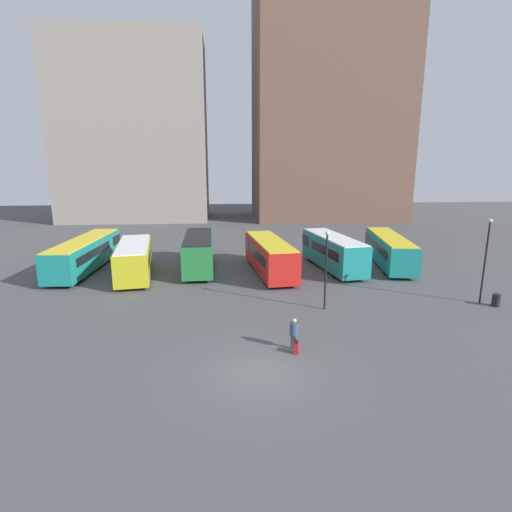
% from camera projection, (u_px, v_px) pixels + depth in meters
% --- Properties ---
extents(ground_plane, '(160.00, 160.00, 0.00)m').
position_uv_depth(ground_plane, '(259.00, 373.00, 18.38)').
color(ground_plane, '#4C4C4F').
extents(building_block_left, '(23.90, 14.01, 29.47)m').
position_uv_depth(building_block_left, '(134.00, 131.00, 67.02)').
color(building_block_left, gray).
rests_on(building_block_left, ground_plane).
extents(building_block_right, '(25.10, 17.12, 42.68)m').
position_uv_depth(building_block_right, '(328.00, 92.00, 68.18)').
color(building_block_right, brown).
rests_on(building_block_right, ground_plane).
extents(bus_0, '(3.20, 12.42, 2.80)m').
position_uv_depth(bus_0, '(86.00, 253.00, 36.12)').
color(bus_0, '#19847F').
rests_on(bus_0, ground_plane).
extents(bus_1, '(3.91, 9.34, 2.86)m').
position_uv_depth(bus_1, '(134.00, 258.00, 33.92)').
color(bus_1, gold).
rests_on(bus_1, ground_plane).
extents(bus_2, '(2.80, 9.77, 3.09)m').
position_uv_depth(bus_2, '(199.00, 251.00, 36.21)').
color(bus_2, '#237A38').
rests_on(bus_2, ground_plane).
extents(bus_3, '(3.72, 10.53, 2.93)m').
position_uv_depth(bus_3, '(269.00, 255.00, 35.00)').
color(bus_3, red).
rests_on(bus_3, ground_plane).
extents(bus_4, '(3.82, 9.91, 3.04)m').
position_uv_depth(bus_4, '(333.00, 251.00, 36.32)').
color(bus_4, '#19847F').
rests_on(bus_4, ground_plane).
extents(bus_5, '(4.22, 11.31, 2.79)m').
position_uv_depth(bus_5, '(389.00, 249.00, 37.75)').
color(bus_5, '#19847F').
rests_on(bus_5, ground_plane).
extents(traveler, '(0.56, 0.56, 1.68)m').
position_uv_depth(traveler, '(294.00, 331.00, 20.55)').
color(traveler, '#4C3828').
rests_on(traveler, ground_plane).
extents(suitcase, '(0.37, 0.48, 0.78)m').
position_uv_depth(suitcase, '(297.00, 348.00, 20.22)').
color(suitcase, '#B7232D').
rests_on(suitcase, ground_plane).
extents(lamp_post_0, '(0.28, 0.28, 5.23)m').
position_uv_depth(lamp_post_0, '(326.00, 264.00, 25.77)').
color(lamp_post_0, black).
rests_on(lamp_post_0, ground_plane).
extents(lamp_post_1, '(0.28, 0.28, 5.88)m').
position_uv_depth(lamp_post_1, '(486.00, 255.00, 26.82)').
color(lamp_post_1, black).
rests_on(lamp_post_1, ground_plane).
extents(trash_bin, '(0.52, 0.52, 0.85)m').
position_uv_depth(trash_bin, '(496.00, 300.00, 26.91)').
color(trash_bin, black).
rests_on(trash_bin, ground_plane).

